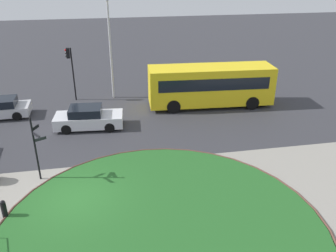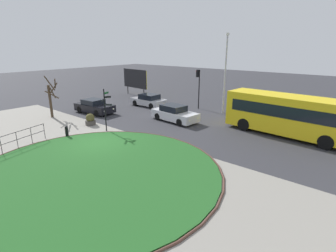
{
  "view_description": "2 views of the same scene",
  "coord_description": "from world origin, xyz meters",
  "px_view_note": "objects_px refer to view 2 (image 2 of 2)",
  "views": [
    {
      "loc": [
        1.7,
        -13.87,
        9.96
      ],
      "look_at": [
        4.93,
        3.39,
        1.81
      ],
      "focal_mm": 37.59,
      "sensor_mm": 36.0,
      "label": 1
    },
    {
      "loc": [
        14.87,
        -10.08,
        6.59
      ],
      "look_at": [
        3.78,
        3.08,
        1.32
      ],
      "focal_mm": 28.1,
      "sensor_mm": 36.0,
      "label": 2
    }
  ],
  "objects_px": {
    "bollard_foreground": "(67,131)",
    "billboard_left": "(135,79)",
    "bus_yellow": "(289,115)",
    "car_trailing": "(175,114)",
    "car_far_lane": "(149,100)",
    "planter_near_signpost": "(90,120)",
    "traffic_light_near": "(198,80)",
    "lamppost_tall": "(225,71)",
    "street_tree_bare": "(51,97)",
    "car_near_lane": "(94,107)",
    "signpost_directional": "(105,107)"
  },
  "relations": [
    {
      "from": "car_far_lane",
      "to": "signpost_directional",
      "type": "bearing_deg",
      "value": 112.41
    },
    {
      "from": "car_trailing",
      "to": "lamppost_tall",
      "type": "distance_m",
      "value": 6.83
    },
    {
      "from": "bollard_foreground",
      "to": "street_tree_bare",
      "type": "bearing_deg",
      "value": 160.94
    },
    {
      "from": "bollard_foreground",
      "to": "bus_yellow",
      "type": "xyz_separation_m",
      "value": [
        12.46,
        11.05,
        1.19
      ]
    },
    {
      "from": "street_tree_bare",
      "to": "car_far_lane",
      "type": "bearing_deg",
      "value": 69.58
    },
    {
      "from": "car_far_lane",
      "to": "bus_yellow",
      "type": "bearing_deg",
      "value": 176.5
    },
    {
      "from": "signpost_directional",
      "to": "car_near_lane",
      "type": "bearing_deg",
      "value": 153.35
    },
    {
      "from": "bollard_foreground",
      "to": "billboard_left",
      "type": "distance_m",
      "value": 17.87
    },
    {
      "from": "bus_yellow",
      "to": "car_trailing",
      "type": "bearing_deg",
      "value": -161.66
    },
    {
      "from": "traffic_light_near",
      "to": "billboard_left",
      "type": "height_order",
      "value": "traffic_light_near"
    },
    {
      "from": "traffic_light_near",
      "to": "lamppost_tall",
      "type": "relative_size",
      "value": 0.54
    },
    {
      "from": "signpost_directional",
      "to": "traffic_light_near",
      "type": "distance_m",
      "value": 11.49
    },
    {
      "from": "planter_near_signpost",
      "to": "street_tree_bare",
      "type": "xyz_separation_m",
      "value": [
        -4.91,
        -0.81,
        1.51
      ]
    },
    {
      "from": "signpost_directional",
      "to": "car_far_lane",
      "type": "xyz_separation_m",
      "value": [
        -3.87,
        8.8,
        -1.35
      ]
    },
    {
      "from": "car_far_lane",
      "to": "car_trailing",
      "type": "height_order",
      "value": "car_trailing"
    },
    {
      "from": "planter_near_signpost",
      "to": "street_tree_bare",
      "type": "relative_size",
      "value": 0.25
    },
    {
      "from": "signpost_directional",
      "to": "traffic_light_near",
      "type": "xyz_separation_m",
      "value": [
        1.03,
        11.4,
        1.05
      ]
    },
    {
      "from": "lamppost_tall",
      "to": "street_tree_bare",
      "type": "relative_size",
      "value": 1.93
    },
    {
      "from": "signpost_directional",
      "to": "car_far_lane",
      "type": "height_order",
      "value": "signpost_directional"
    },
    {
      "from": "bollard_foreground",
      "to": "billboard_left",
      "type": "xyz_separation_m",
      "value": [
        -8.92,
        15.38,
        1.79
      ]
    },
    {
      "from": "billboard_left",
      "to": "planter_near_signpost",
      "type": "height_order",
      "value": "billboard_left"
    },
    {
      "from": "car_trailing",
      "to": "car_far_lane",
      "type": "bearing_deg",
      "value": 158.99
    },
    {
      "from": "signpost_directional",
      "to": "car_near_lane",
      "type": "relative_size",
      "value": 0.78
    },
    {
      "from": "car_trailing",
      "to": "billboard_left",
      "type": "bearing_deg",
      "value": 156.1
    },
    {
      "from": "car_near_lane",
      "to": "bollard_foreground",
      "type": "bearing_deg",
      "value": -55.75
    },
    {
      "from": "bollard_foreground",
      "to": "bus_yellow",
      "type": "bearing_deg",
      "value": 41.58
    },
    {
      "from": "car_trailing",
      "to": "traffic_light_near",
      "type": "relative_size",
      "value": 1.09
    },
    {
      "from": "car_trailing",
      "to": "street_tree_bare",
      "type": "height_order",
      "value": "street_tree_bare"
    },
    {
      "from": "car_near_lane",
      "to": "lamppost_tall",
      "type": "bearing_deg",
      "value": 34.88
    },
    {
      "from": "bus_yellow",
      "to": "traffic_light_near",
      "type": "bearing_deg",
      "value": 166.49
    },
    {
      "from": "signpost_directional",
      "to": "bollard_foreground",
      "type": "height_order",
      "value": "signpost_directional"
    },
    {
      "from": "car_far_lane",
      "to": "lamppost_tall",
      "type": "relative_size",
      "value": 0.53
    },
    {
      "from": "signpost_directional",
      "to": "bollard_foreground",
      "type": "relative_size",
      "value": 3.92
    },
    {
      "from": "car_near_lane",
      "to": "car_trailing",
      "type": "relative_size",
      "value": 0.96
    },
    {
      "from": "lamppost_tall",
      "to": "street_tree_bare",
      "type": "height_order",
      "value": "lamppost_tall"
    },
    {
      "from": "planter_near_signpost",
      "to": "street_tree_bare",
      "type": "bearing_deg",
      "value": -170.61
    },
    {
      "from": "signpost_directional",
      "to": "billboard_left",
      "type": "distance_m",
      "value": 16.08
    },
    {
      "from": "car_near_lane",
      "to": "car_trailing",
      "type": "xyz_separation_m",
      "value": [
        8.16,
        2.89,
        0.03
      ]
    },
    {
      "from": "lamppost_tall",
      "to": "street_tree_bare",
      "type": "bearing_deg",
      "value": -133.75
    },
    {
      "from": "signpost_directional",
      "to": "car_far_lane",
      "type": "distance_m",
      "value": 9.71
    },
    {
      "from": "bollard_foreground",
      "to": "lamppost_tall",
      "type": "bearing_deg",
      "value": 69.67
    },
    {
      "from": "signpost_directional",
      "to": "planter_near_signpost",
      "type": "xyz_separation_m",
      "value": [
        -2.49,
        0.15,
        -1.54
      ]
    },
    {
      "from": "bollard_foreground",
      "to": "car_far_lane",
      "type": "height_order",
      "value": "car_far_lane"
    },
    {
      "from": "billboard_left",
      "to": "planter_near_signpost",
      "type": "distance_m",
      "value": 14.63
    },
    {
      "from": "street_tree_bare",
      "to": "car_near_lane",
      "type": "bearing_deg",
      "value": 67.27
    },
    {
      "from": "car_near_lane",
      "to": "signpost_directional",
      "type": "bearing_deg",
      "value": -31.88
    },
    {
      "from": "signpost_directional",
      "to": "lamppost_tall",
      "type": "height_order",
      "value": "lamppost_tall"
    },
    {
      "from": "billboard_left",
      "to": "street_tree_bare",
      "type": "distance_m",
      "value": 13.48
    },
    {
      "from": "car_near_lane",
      "to": "planter_near_signpost",
      "type": "distance_m",
      "value": 4.41
    },
    {
      "from": "car_far_lane",
      "to": "traffic_light_near",
      "type": "xyz_separation_m",
      "value": [
        4.9,
        2.6,
        2.4
      ]
    }
  ]
}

